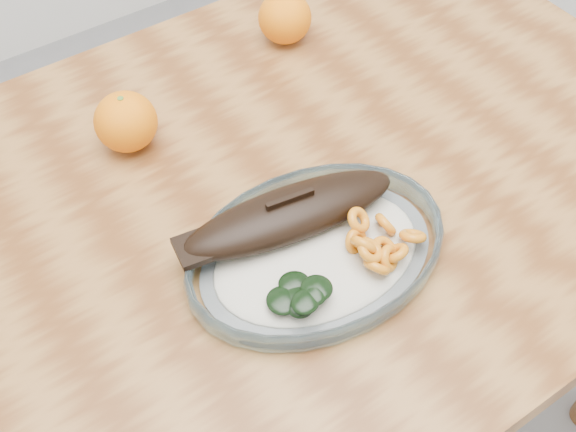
{
  "coord_description": "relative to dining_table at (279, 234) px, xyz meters",
  "views": [
    {
      "loc": [
        -0.34,
        -0.52,
        1.44
      ],
      "look_at": [
        -0.03,
        -0.06,
        0.77
      ],
      "focal_mm": 45.0,
      "sensor_mm": 36.0,
      "label": 1
    }
  ],
  "objects": [
    {
      "name": "plated_meal",
      "position": [
        -0.03,
        -0.12,
        0.12
      ],
      "size": [
        0.61,
        0.61,
        0.08
      ],
      "rotation": [
        0.0,
        0.0,
        -0.08
      ],
      "color": "white",
      "rests_on": "dining_table"
    },
    {
      "name": "orange_left",
      "position": [
        -0.12,
        0.18,
        0.14
      ],
      "size": [
        0.08,
        0.08,
        0.08
      ],
      "primitive_type": "sphere",
      "color": "orange",
      "rests_on": "dining_table"
    },
    {
      "name": "ground",
      "position": [
        0.0,
        0.0,
        -0.65
      ],
      "size": [
        3.0,
        3.0,
        0.0
      ],
      "primitive_type": "plane",
      "color": "slate",
      "rests_on": "ground"
    },
    {
      "name": "dining_table",
      "position": [
        0.0,
        0.0,
        0.0
      ],
      "size": [
        1.2,
        0.8,
        0.75
      ],
      "color": "brown",
      "rests_on": "ground"
    },
    {
      "name": "orange_right",
      "position": [
        0.18,
        0.25,
        0.14
      ],
      "size": [
        0.08,
        0.08,
        0.08
      ],
      "primitive_type": "sphere",
      "color": "orange",
      "rests_on": "dining_table"
    }
  ]
}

